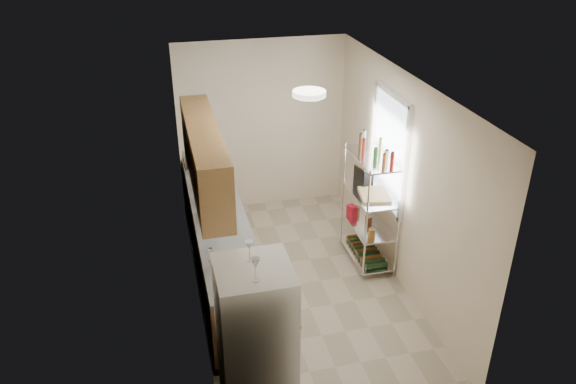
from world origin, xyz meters
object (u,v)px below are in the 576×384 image
object	(u,v)px
espresso_machine	(364,175)
cutting_board	(374,195)
rice_cooker	(219,210)
frying_pan_large	(208,201)
refrigerator	(256,341)

from	to	relation	value
espresso_machine	cutting_board	bearing A→B (deg)	-100.74
cutting_board	espresso_machine	distance (m)	0.35
rice_cooker	frying_pan_large	distance (m)	0.42
refrigerator	cutting_board	world-z (taller)	refrigerator
frying_pan_large	cutting_board	distance (m)	2.09
rice_cooker	espresso_machine	size ratio (longest dim) A/B	0.97
refrigerator	cutting_board	size ratio (longest dim) A/B	3.54
refrigerator	espresso_machine	world-z (taller)	refrigerator
refrigerator	frying_pan_large	xyz separation A→B (m)	(-0.13, 2.49, 0.13)
refrigerator	rice_cooker	size ratio (longest dim) A/B	6.05
refrigerator	rice_cooker	world-z (taller)	refrigerator
refrigerator	frying_pan_large	distance (m)	2.50
frying_pan_large	cutting_board	bearing A→B (deg)	-12.61
refrigerator	espresso_machine	xyz separation A→B (m)	(1.87, 2.30, 0.36)
refrigerator	cutting_board	bearing A→B (deg)	46.20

